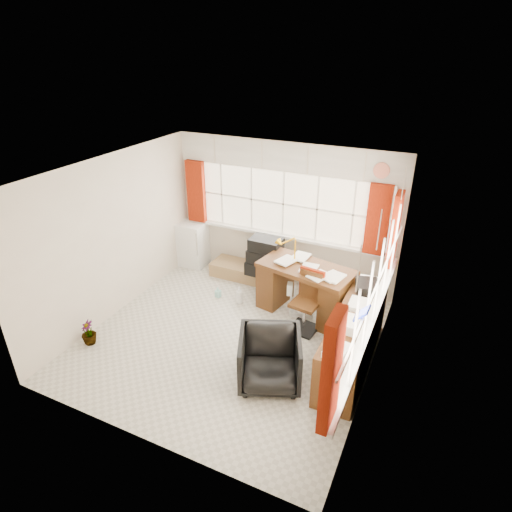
# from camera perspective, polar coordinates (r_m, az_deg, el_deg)

# --- Properties ---
(ground) EXTENTS (4.00, 4.00, 0.00)m
(ground) POSITION_cam_1_polar(r_m,az_deg,el_deg) (6.46, -3.32, -10.83)
(ground) COLOR beige
(ground) RESTS_ON ground
(room_walls) EXTENTS (4.00, 4.00, 4.00)m
(room_walls) POSITION_cam_1_polar(r_m,az_deg,el_deg) (5.67, -3.72, 1.27)
(room_walls) COLOR beige
(room_walls) RESTS_ON ground
(window_back) EXTENTS (3.70, 0.12, 3.60)m
(window_back) POSITION_cam_1_polar(r_m,az_deg,el_deg) (7.51, 3.49, 3.24)
(window_back) COLOR #F9E8C5
(window_back) RESTS_ON room_walls
(window_right) EXTENTS (0.12, 3.70, 3.60)m
(window_right) POSITION_cam_1_polar(r_m,az_deg,el_deg) (5.41, 15.07, -7.87)
(window_right) COLOR #F9E8C5
(window_right) RESTS_ON room_walls
(curtains) EXTENTS (3.83, 3.83, 1.15)m
(curtains) POSITION_cam_1_polar(r_m,az_deg,el_deg) (6.14, 8.07, 2.67)
(curtains) COLOR #941F08
(curtains) RESTS_ON room_walls
(overhead_cabinets) EXTENTS (3.98, 3.98, 0.48)m
(overhead_cabinets) POSITION_cam_1_polar(r_m,az_deg,el_deg) (5.90, 9.25, 9.83)
(overhead_cabinets) COLOR white
(overhead_cabinets) RESTS_ON room_walls
(desk) EXTENTS (1.57, 0.98, 0.88)m
(desk) POSITION_cam_1_polar(r_m,az_deg,el_deg) (6.78, 6.56, -4.22)
(desk) COLOR #592D15
(desk) RESTS_ON ground
(desk_lamp) EXTENTS (0.17, 0.15, 0.41)m
(desk_lamp) POSITION_cam_1_polar(r_m,az_deg,el_deg) (6.62, 5.25, 1.52)
(desk_lamp) COLOR #E4A309
(desk_lamp) RESTS_ON desk
(task_chair) EXTENTS (0.45, 0.47, 0.96)m
(task_chair) POSITION_cam_1_polar(r_m,az_deg,el_deg) (6.45, 6.99, -5.59)
(task_chair) COLOR black
(task_chair) RESTS_ON ground
(office_chair) EXTENTS (1.01, 1.02, 0.72)m
(office_chair) POSITION_cam_1_polar(r_m,az_deg,el_deg) (5.52, 1.85, -13.61)
(office_chair) COLOR black
(office_chair) RESTS_ON ground
(radiator) EXTENTS (0.41, 0.25, 0.57)m
(radiator) POSITION_cam_1_polar(r_m,az_deg,el_deg) (6.83, 6.12, -6.25)
(radiator) COLOR white
(radiator) RESTS_ON ground
(credenza) EXTENTS (0.50, 2.00, 0.85)m
(credenza) POSITION_cam_1_polar(r_m,az_deg,el_deg) (5.92, 12.76, -10.84)
(credenza) COLOR #592D15
(credenza) RESTS_ON ground
(file_tray) EXTENTS (0.40, 0.46, 0.13)m
(file_tray) POSITION_cam_1_polar(r_m,az_deg,el_deg) (6.29, 14.55, -3.96)
(file_tray) COLOR black
(file_tray) RESTS_ON credenza
(tv_bench) EXTENTS (1.40, 0.50, 0.25)m
(tv_bench) POSITION_cam_1_polar(r_m,az_deg,el_deg) (7.88, -1.00, -2.14)
(tv_bench) COLOR olive
(tv_bench) RESTS_ON ground
(crt_tv) EXTENTS (0.52, 0.49, 0.46)m
(crt_tv) POSITION_cam_1_polar(r_m,az_deg,el_deg) (7.72, 1.51, 0.16)
(crt_tv) COLOR black
(crt_tv) RESTS_ON tv_bench
(hifi_stack) EXTENTS (0.66, 0.42, 0.68)m
(hifi_stack) POSITION_cam_1_polar(r_m,az_deg,el_deg) (7.42, 1.33, -0.23)
(hifi_stack) COLOR black
(hifi_stack) RESTS_ON tv_bench
(mini_fridge) EXTENTS (0.52, 0.52, 0.86)m
(mini_fridge) POSITION_cam_1_polar(r_m,az_deg,el_deg) (8.36, -8.32, 1.66)
(mini_fridge) COLOR white
(mini_fridge) RESTS_ON ground
(spray_bottle_a) EXTENTS (0.16, 0.16, 0.31)m
(spray_bottle_a) POSITION_cam_1_polar(r_m,az_deg,el_deg) (7.14, -2.26, -5.21)
(spray_bottle_a) COLOR silver
(spray_bottle_a) RESTS_ON ground
(spray_bottle_b) EXTENTS (0.10, 0.10, 0.18)m
(spray_bottle_b) POSITION_cam_1_polar(r_m,az_deg,el_deg) (7.36, -5.09, -4.82)
(spray_bottle_b) COLOR #96E1D6
(spray_bottle_b) RESTS_ON ground
(flower_vase) EXTENTS (0.28, 0.28, 0.38)m
(flower_vase) POSITION_cam_1_polar(r_m,az_deg,el_deg) (6.69, -21.43, -9.46)
(flower_vase) COLOR black
(flower_vase) RESTS_ON ground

